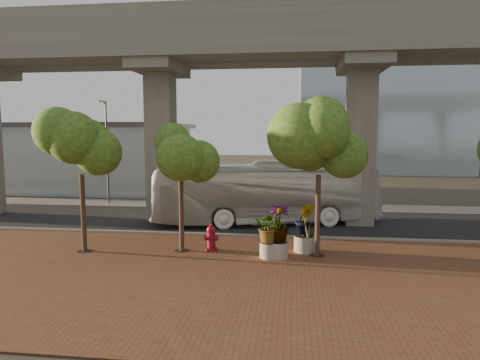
# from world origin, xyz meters

# --- Properties ---
(ground) EXTENTS (160.00, 160.00, 0.00)m
(ground) POSITION_xyz_m (0.00, 0.00, 0.00)
(ground) COLOR #332F25
(ground) RESTS_ON ground
(brick_plaza) EXTENTS (70.00, 13.00, 0.06)m
(brick_plaza) POSITION_xyz_m (0.00, -8.00, 0.03)
(brick_plaza) COLOR brown
(brick_plaza) RESTS_ON ground
(asphalt_road) EXTENTS (90.00, 8.00, 0.04)m
(asphalt_road) POSITION_xyz_m (0.00, 2.00, 0.02)
(asphalt_road) COLOR black
(asphalt_road) RESTS_ON ground
(curb_strip) EXTENTS (70.00, 0.25, 0.16)m
(curb_strip) POSITION_xyz_m (0.00, -2.00, 0.08)
(curb_strip) COLOR gray
(curb_strip) RESTS_ON ground
(far_sidewalk) EXTENTS (90.00, 3.00, 0.06)m
(far_sidewalk) POSITION_xyz_m (0.00, 7.50, 0.03)
(far_sidewalk) COLOR gray
(far_sidewalk) RESTS_ON ground
(transit_viaduct) EXTENTS (72.00, 5.60, 12.40)m
(transit_viaduct) POSITION_xyz_m (0.00, 2.00, 7.29)
(transit_viaduct) COLOR gray
(transit_viaduct) RESTS_ON ground
(station_pavilion) EXTENTS (23.00, 13.00, 6.30)m
(station_pavilion) POSITION_xyz_m (-20.00, 16.00, 3.22)
(station_pavilion) COLOR #AABCC3
(station_pavilion) RESTS_ON ground
(transit_bus) EXTENTS (13.65, 6.11, 3.70)m
(transit_bus) POSITION_xyz_m (0.48, 1.49, 1.85)
(transit_bus) COLOR silver
(transit_bus) RESTS_ON ground
(fire_hydrant) EXTENTS (0.61, 0.55, 1.23)m
(fire_hydrant) POSITION_xyz_m (-1.56, -4.90, 0.65)
(fire_hydrant) COLOR maroon
(fire_hydrant) RESTS_ON ground
(planter_front) EXTENTS (1.89, 1.89, 2.08)m
(planter_front) POSITION_xyz_m (1.15, -5.70, 1.32)
(planter_front) COLOR #9A958B
(planter_front) RESTS_ON ground
(planter_right) EXTENTS (2.16, 2.16, 2.30)m
(planter_right) POSITION_xyz_m (1.50, -5.66, 1.46)
(planter_right) COLOR #A8A598
(planter_right) RESTS_ON ground
(planter_left) EXTENTS (2.03, 2.03, 2.23)m
(planter_left) POSITION_xyz_m (2.65, -4.57, 1.42)
(planter_left) COLOR gray
(planter_left) RESTS_ON ground
(street_tree_far_west) EXTENTS (3.56, 3.56, 6.20)m
(street_tree_far_west) POSITION_xyz_m (-7.27, -5.72, 4.61)
(street_tree_far_west) COLOR #49382A
(street_tree_far_west) RESTS_ON ground
(street_tree_near_west) EXTENTS (3.18, 3.18, 6.05)m
(street_tree_near_west) POSITION_xyz_m (-2.89, -5.10, 4.64)
(street_tree_near_west) COLOR #49382A
(street_tree_near_west) RESTS_ON ground
(street_tree_near_east) EXTENTS (4.21, 4.21, 6.72)m
(street_tree_near_east) POSITION_xyz_m (3.20, -5.12, 4.84)
(street_tree_near_east) COLOR #49382A
(street_tree_near_east) RESTS_ON ground
(streetlamp_west) EXTENTS (0.38, 1.12, 7.74)m
(streetlamp_west) POSITION_xyz_m (-11.99, 7.34, 4.52)
(streetlamp_west) COLOR #323237
(streetlamp_west) RESTS_ON ground
(streetlamp_east) EXTENTS (0.41, 1.21, 8.35)m
(streetlamp_east) POSITION_xyz_m (7.12, 6.28, 4.87)
(streetlamp_east) COLOR #2D2E32
(streetlamp_east) RESTS_ON ground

